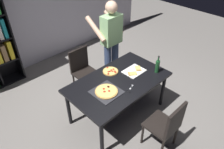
# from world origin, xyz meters

# --- Properties ---
(ground_plane) EXTENTS (12.00, 12.00, 0.00)m
(ground_plane) POSITION_xyz_m (0.00, 0.00, 0.00)
(ground_plane) COLOR gray
(back_wall) EXTENTS (6.40, 0.10, 2.80)m
(back_wall) POSITION_xyz_m (0.00, 2.60, 1.40)
(back_wall) COLOR #BCB7C6
(back_wall) RESTS_ON ground_plane
(dining_table) EXTENTS (1.65, 0.97, 0.75)m
(dining_table) POSITION_xyz_m (0.00, 0.00, 0.68)
(dining_table) COLOR black
(dining_table) RESTS_ON ground_plane
(chair_near_camera) EXTENTS (0.42, 0.42, 0.90)m
(chair_near_camera) POSITION_xyz_m (-0.00, -0.97, 0.51)
(chair_near_camera) COLOR black
(chair_near_camera) RESTS_ON ground_plane
(chair_far_side) EXTENTS (0.42, 0.42, 0.90)m
(chair_far_side) POSITION_xyz_m (0.00, 0.97, 0.51)
(chair_far_side) COLOR black
(chair_far_side) RESTS_ON ground_plane
(person_serving_pizza) EXTENTS (0.55, 0.54, 1.75)m
(person_serving_pizza) POSITION_xyz_m (0.56, 0.75, 1.00)
(person_serving_pizza) COLOR #38476B
(person_serving_pizza) RESTS_ON ground_plane
(pepperoni_pizza_on_tray) EXTENTS (0.41, 0.41, 0.04)m
(pepperoni_pizza_on_tray) POSITION_xyz_m (-0.33, -0.07, 0.77)
(pepperoni_pizza_on_tray) COLOR #2D2D33
(pepperoni_pizza_on_tray) RESTS_ON dining_table
(pizza_slices_on_towel) EXTENTS (0.36, 0.28, 0.03)m
(pizza_slices_on_towel) POSITION_xyz_m (0.38, -0.01, 0.76)
(pizza_slices_on_towel) COLOR white
(pizza_slices_on_towel) RESTS_ON dining_table
(wine_bottle) EXTENTS (0.07, 0.07, 0.32)m
(wine_bottle) POSITION_xyz_m (0.65, -0.28, 0.87)
(wine_bottle) COLOR #194723
(wine_bottle) RESTS_ON dining_table
(kitchen_scissors) EXTENTS (0.20, 0.11, 0.01)m
(kitchen_scissors) POSITION_xyz_m (-0.04, -0.28, 0.76)
(kitchen_scissors) COLOR silver
(kitchen_scissors) RESTS_ON dining_table
(second_pizza_plain) EXTENTS (0.26, 0.26, 0.03)m
(second_pizza_plain) POSITION_xyz_m (0.08, 0.27, 0.76)
(second_pizza_plain) COLOR tan
(second_pizza_plain) RESTS_ON dining_table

